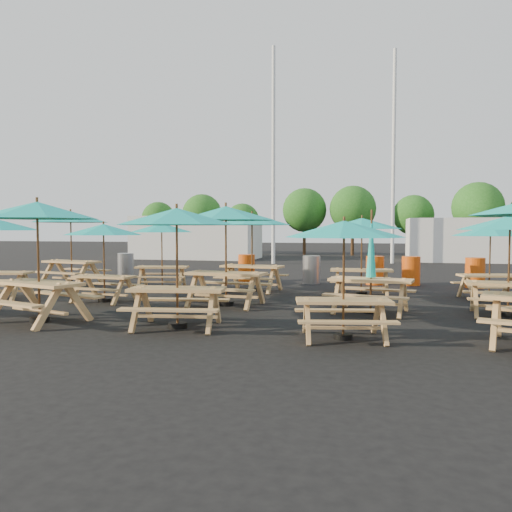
% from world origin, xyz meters
% --- Properties ---
extents(ground, '(120.00, 120.00, 0.00)m').
position_xyz_m(ground, '(0.00, 0.00, 0.00)').
color(ground, black).
rests_on(ground, ground).
extents(picnic_unit_2, '(2.97, 2.97, 2.53)m').
position_xyz_m(picnic_unit_2, '(-6.52, 1.68, 2.22)').
color(picnic_unit_2, tan).
rests_on(picnic_unit_2, ground).
extents(picnic_unit_3, '(3.12, 3.12, 2.50)m').
position_xyz_m(picnic_unit_3, '(-3.16, -4.47, 2.19)').
color(picnic_unit_3, tan).
rests_on(picnic_unit_3, ground).
extents(picnic_unit_4, '(2.26, 2.26, 2.07)m').
position_xyz_m(picnic_unit_4, '(-3.40, -1.53, 1.81)').
color(picnic_unit_4, tan).
rests_on(picnic_unit_4, ground).
extents(picnic_unit_5, '(2.55, 2.55, 2.14)m').
position_xyz_m(picnic_unit_5, '(-3.20, 1.69, 1.87)').
color(picnic_unit_5, tan).
rests_on(picnic_unit_5, ground).
extents(picnic_unit_6, '(2.65, 2.65, 2.34)m').
position_xyz_m(picnic_unit_6, '(-0.16, -4.38, 2.05)').
color(picnic_unit_6, tan).
rests_on(picnic_unit_6, ground).
extents(picnic_unit_7, '(2.69, 2.69, 2.51)m').
position_xyz_m(picnic_unit_7, '(-0.07, -1.42, 2.20)').
color(picnic_unit_7, tan).
rests_on(picnic_unit_7, ground).
extents(picnic_unit_8, '(2.68, 2.68, 2.41)m').
position_xyz_m(picnic_unit_8, '(-0.14, 1.56, 2.11)').
color(picnic_unit_8, tan).
rests_on(picnic_unit_8, ground).
extents(picnic_unit_9, '(2.44, 2.44, 2.08)m').
position_xyz_m(picnic_unit_9, '(3.03, -4.63, 1.82)').
color(picnic_unit_9, tan).
rests_on(picnic_unit_9, ground).
extents(picnic_unit_10, '(2.10, 1.91, 2.36)m').
position_xyz_m(picnic_unit_10, '(3.47, -1.70, 0.97)').
color(picnic_unit_10, tan).
rests_on(picnic_unit_10, ground).
extents(picnic_unit_11, '(2.39, 2.39, 2.27)m').
position_xyz_m(picnic_unit_11, '(3.17, 1.47, 1.98)').
color(picnic_unit_11, tan).
rests_on(picnic_unit_11, ground).
extents(picnic_unit_13, '(2.42, 2.42, 2.23)m').
position_xyz_m(picnic_unit_13, '(6.41, -1.49, 1.95)').
color(picnic_unit_13, tan).
rests_on(picnic_unit_13, ground).
extents(picnic_unit_14, '(2.44, 2.44, 2.04)m').
position_xyz_m(picnic_unit_14, '(6.60, 1.33, 1.79)').
color(picnic_unit_14, tan).
rests_on(picnic_unit_14, ground).
extents(waste_bin_0, '(0.62, 0.62, 0.99)m').
position_xyz_m(waste_bin_0, '(-5.93, 4.37, 0.49)').
color(waste_bin_0, gray).
rests_on(waste_bin_0, ground).
extents(waste_bin_1, '(0.62, 0.62, 0.99)m').
position_xyz_m(waste_bin_1, '(-1.08, 4.51, 0.49)').
color(waste_bin_1, '#D54C0C').
rests_on(waste_bin_1, ground).
extents(waste_bin_2, '(0.62, 0.62, 0.99)m').
position_xyz_m(waste_bin_2, '(1.37, 4.19, 0.49)').
color(waste_bin_2, gray).
rests_on(waste_bin_2, ground).
extents(waste_bin_3, '(0.62, 0.62, 0.99)m').
position_xyz_m(waste_bin_3, '(3.56, 4.41, 0.49)').
color(waste_bin_3, '#D54C0C').
rests_on(waste_bin_3, ground).
extents(waste_bin_4, '(0.62, 0.62, 0.99)m').
position_xyz_m(waste_bin_4, '(4.76, 4.49, 0.49)').
color(waste_bin_4, '#D54C0C').
rests_on(waste_bin_4, ground).
extents(waste_bin_5, '(0.62, 0.62, 0.99)m').
position_xyz_m(waste_bin_5, '(6.75, 4.14, 0.49)').
color(waste_bin_5, '#D54C0C').
rests_on(waste_bin_5, ground).
extents(mast_0, '(0.20, 0.20, 12.00)m').
position_xyz_m(mast_0, '(-2.00, 14.00, 6.00)').
color(mast_0, silver).
rests_on(mast_0, ground).
extents(mast_1, '(0.20, 0.20, 12.00)m').
position_xyz_m(mast_1, '(4.50, 16.00, 6.00)').
color(mast_1, silver).
rests_on(mast_1, ground).
extents(event_tent_0, '(8.00, 4.00, 2.80)m').
position_xyz_m(event_tent_0, '(-8.00, 18.00, 1.40)').
color(event_tent_0, silver).
rests_on(event_tent_0, ground).
extents(event_tent_1, '(7.00, 4.00, 2.60)m').
position_xyz_m(event_tent_1, '(9.00, 19.00, 1.30)').
color(event_tent_1, silver).
rests_on(event_tent_1, ground).
extents(tree_0, '(2.80, 2.80, 4.24)m').
position_xyz_m(tree_0, '(-14.07, 25.25, 2.83)').
color(tree_0, '#382314').
rests_on(tree_0, ground).
extents(tree_1, '(3.11, 3.11, 4.72)m').
position_xyz_m(tree_1, '(-9.74, 23.90, 3.15)').
color(tree_1, '#382314').
rests_on(tree_1, ground).
extents(tree_2, '(2.59, 2.59, 3.93)m').
position_xyz_m(tree_2, '(-6.39, 23.65, 2.62)').
color(tree_2, '#382314').
rests_on(tree_2, ground).
extents(tree_3, '(3.36, 3.36, 5.09)m').
position_xyz_m(tree_3, '(-1.75, 24.72, 3.41)').
color(tree_3, '#382314').
rests_on(tree_3, ground).
extents(tree_4, '(3.41, 3.41, 5.17)m').
position_xyz_m(tree_4, '(1.90, 24.26, 3.46)').
color(tree_4, '#382314').
rests_on(tree_4, ground).
extents(tree_5, '(2.94, 2.94, 4.45)m').
position_xyz_m(tree_5, '(6.22, 24.67, 2.97)').
color(tree_5, '#382314').
rests_on(tree_5, ground).
extents(tree_6, '(3.38, 3.38, 5.13)m').
position_xyz_m(tree_6, '(10.23, 22.90, 3.43)').
color(tree_6, '#382314').
rests_on(tree_6, ground).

